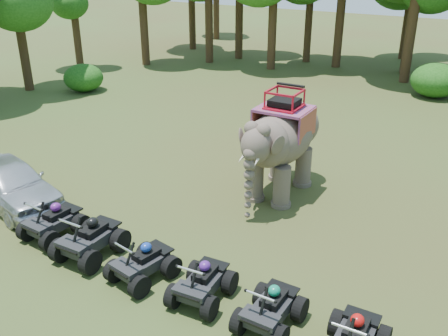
{
  "coord_description": "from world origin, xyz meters",
  "views": [
    {
      "loc": [
        6.88,
        -10.21,
        7.84
      ],
      "look_at": [
        0.0,
        1.2,
        1.9
      ],
      "focal_mm": 40.0,
      "sensor_mm": 36.0,
      "label": 1
    }
  ],
  "objects_px": {
    "elephant": "(281,142)",
    "atv_2": "(142,258)",
    "atv_1": "(89,234)",
    "atv_5": "(354,335)",
    "atv_4": "(271,304)",
    "atv_3": "(202,278)",
    "parked_car": "(11,183)",
    "atv_0": "(53,217)"
  },
  "relations": [
    {
      "from": "elephant",
      "to": "atv_2",
      "type": "distance_m",
      "value": 6.5
    },
    {
      "from": "atv_1",
      "to": "atv_2",
      "type": "bearing_deg",
      "value": -3.56
    },
    {
      "from": "atv_2",
      "to": "atv_5",
      "type": "relative_size",
      "value": 0.96
    },
    {
      "from": "elephant",
      "to": "atv_1",
      "type": "distance_m",
      "value": 6.93
    },
    {
      "from": "atv_1",
      "to": "atv_4",
      "type": "relative_size",
      "value": 1.12
    },
    {
      "from": "atv_3",
      "to": "atv_4",
      "type": "relative_size",
      "value": 1.0
    },
    {
      "from": "parked_car",
      "to": "atv_5",
      "type": "relative_size",
      "value": 2.65
    },
    {
      "from": "atv_2",
      "to": "atv_3",
      "type": "bearing_deg",
      "value": 12.89
    },
    {
      "from": "atv_5",
      "to": "atv_3",
      "type": "bearing_deg",
      "value": 177.9
    },
    {
      "from": "parked_car",
      "to": "atv_1",
      "type": "height_order",
      "value": "parked_car"
    },
    {
      "from": "atv_0",
      "to": "atv_5",
      "type": "xyz_separation_m",
      "value": [
        8.99,
        -0.17,
        -0.01
      ]
    },
    {
      "from": "atv_2",
      "to": "atv_4",
      "type": "relative_size",
      "value": 1.0
    },
    {
      "from": "atv_3",
      "to": "atv_1",
      "type": "bearing_deg",
      "value": 175.61
    },
    {
      "from": "atv_5",
      "to": "atv_4",
      "type": "bearing_deg",
      "value": 177.29
    },
    {
      "from": "parked_car",
      "to": "atv_5",
      "type": "height_order",
      "value": "parked_car"
    },
    {
      "from": "parked_car",
      "to": "atv_3",
      "type": "bearing_deg",
      "value": -83.69
    },
    {
      "from": "atv_1",
      "to": "atv_5",
      "type": "height_order",
      "value": "atv_1"
    },
    {
      "from": "atv_1",
      "to": "atv_5",
      "type": "xyz_separation_m",
      "value": [
        7.35,
        0.0,
        -0.05
      ]
    },
    {
      "from": "atv_5",
      "to": "atv_0",
      "type": "bearing_deg",
      "value": 177.24
    },
    {
      "from": "elephant",
      "to": "atv_1",
      "type": "relative_size",
      "value": 2.38
    },
    {
      "from": "atv_0",
      "to": "atv_5",
      "type": "relative_size",
      "value": 1.01
    },
    {
      "from": "atv_0",
      "to": "atv_2",
      "type": "bearing_deg",
      "value": -1.38
    },
    {
      "from": "atv_1",
      "to": "atv_5",
      "type": "distance_m",
      "value": 7.35
    },
    {
      "from": "atv_1",
      "to": "atv_5",
      "type": "bearing_deg",
      "value": -1.36
    },
    {
      "from": "parked_car",
      "to": "atv_3",
      "type": "xyz_separation_m",
      "value": [
        8.06,
        -0.86,
        -0.16
      ]
    },
    {
      "from": "atv_4",
      "to": "parked_car",
      "type": "bearing_deg",
      "value": 175.42
    },
    {
      "from": "atv_0",
      "to": "atv_4",
      "type": "xyz_separation_m",
      "value": [
        7.1,
        -0.13,
        -0.03
      ]
    },
    {
      "from": "parked_car",
      "to": "atv_2",
      "type": "relative_size",
      "value": 2.75
    },
    {
      "from": "atv_0",
      "to": "atv_5",
      "type": "distance_m",
      "value": 8.99
    },
    {
      "from": "atv_4",
      "to": "atv_5",
      "type": "distance_m",
      "value": 1.88
    },
    {
      "from": "parked_car",
      "to": "atv_0",
      "type": "distance_m",
      "value": 2.86
    },
    {
      "from": "atv_3",
      "to": "elephant",
      "type": "bearing_deg",
      "value": 93.44
    },
    {
      "from": "elephant",
      "to": "atv_5",
      "type": "distance_m",
      "value": 7.86
    },
    {
      "from": "atv_4",
      "to": "elephant",
      "type": "bearing_deg",
      "value": 113.97
    },
    {
      "from": "parked_car",
      "to": "atv_0",
      "type": "height_order",
      "value": "parked_car"
    },
    {
      "from": "elephant",
      "to": "atv_4",
      "type": "distance_m",
      "value": 6.9
    },
    {
      "from": "atv_0",
      "to": "parked_car",
      "type": "bearing_deg",
      "value": 168.04
    },
    {
      "from": "atv_2",
      "to": "atv_5",
      "type": "bearing_deg",
      "value": 10.39
    },
    {
      "from": "atv_5",
      "to": "parked_car",
      "type": "bearing_deg",
      "value": 174.01
    },
    {
      "from": "atv_2",
      "to": "atv_5",
      "type": "height_order",
      "value": "atv_5"
    },
    {
      "from": "atv_2",
      "to": "atv_3",
      "type": "xyz_separation_m",
      "value": [
        1.75,
        0.1,
        -0.0
      ]
    },
    {
      "from": "atv_0",
      "to": "atv_4",
      "type": "height_order",
      "value": "atv_0"
    }
  ]
}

